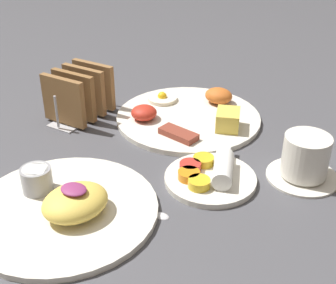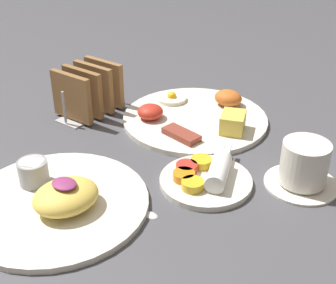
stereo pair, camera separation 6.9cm
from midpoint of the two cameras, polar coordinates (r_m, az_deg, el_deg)
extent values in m
plane|color=#47474C|center=(0.86, -3.70, -0.94)|extent=(3.00, 3.00, 0.00)
cylinder|color=silver|center=(0.96, 5.35, 2.80)|extent=(0.30, 0.30, 0.01)
cube|color=#E5C64C|center=(0.91, 10.06, 2.32)|extent=(0.06, 0.07, 0.04)
ellipsoid|color=#C66023|center=(1.01, 9.29, 5.28)|extent=(0.06, 0.05, 0.03)
cylinder|color=#F4EACC|center=(1.03, 2.39, 5.25)|extent=(0.06, 0.06, 0.01)
sphere|color=yellow|center=(1.02, 2.40, 5.56)|extent=(0.02, 0.02, 0.02)
ellipsoid|color=red|center=(0.94, -0.09, 3.66)|extent=(0.05, 0.05, 0.03)
cube|color=brown|center=(0.88, 3.87, 0.87)|extent=(0.08, 0.04, 0.01)
cylinder|color=silver|center=(0.77, 7.28, -4.75)|extent=(0.15, 0.15, 0.01)
cylinder|color=gold|center=(0.80, 6.54, -2.52)|extent=(0.04, 0.04, 0.01)
cylinder|color=red|center=(0.78, 4.94, -3.11)|extent=(0.04, 0.04, 0.01)
cylinder|color=orange|center=(0.76, 4.55, -4.21)|extent=(0.04, 0.04, 0.01)
cylinder|color=gold|center=(0.74, 5.69, -5.27)|extent=(0.04, 0.04, 0.01)
cylinder|color=white|center=(0.76, 8.79, -3.64)|extent=(0.06, 0.09, 0.03)
cube|color=silver|center=(0.82, 8.97, -1.07)|extent=(0.02, 0.05, 0.00)
cube|color=silver|center=(0.82, 9.80, -1.18)|extent=(0.02, 0.05, 0.00)
cylinder|color=silver|center=(0.73, -10.87, -7.49)|extent=(0.28, 0.28, 0.01)
ellipsoid|color=#EAC651|center=(0.70, -9.60, -6.65)|extent=(0.11, 0.12, 0.04)
ellipsoid|color=#8C3366|center=(0.69, -9.76, -5.11)|extent=(0.04, 0.03, 0.01)
cylinder|color=#99999E|center=(0.76, -13.64, -3.68)|extent=(0.05, 0.05, 0.04)
cylinder|color=white|center=(0.76, -13.78, -2.67)|extent=(0.04, 0.04, 0.01)
cube|color=#B7B7BC|center=(1.00, -7.50, 3.71)|extent=(0.06, 0.15, 0.01)
cube|color=brown|center=(0.95, -9.66, 5.41)|extent=(0.10, 0.01, 0.10)
cube|color=brown|center=(0.97, -8.34, 6.06)|extent=(0.10, 0.01, 0.10)
cube|color=olive|center=(0.99, -7.07, 6.68)|extent=(0.10, 0.01, 0.10)
cube|color=olive|center=(1.01, -5.85, 7.27)|extent=(0.10, 0.01, 0.10)
cylinder|color=#B7B7BC|center=(0.94, -10.53, 4.15)|extent=(0.01, 0.01, 0.07)
cylinder|color=#B7B7BC|center=(1.04, -5.00, 6.93)|extent=(0.01, 0.01, 0.07)
cylinder|color=silver|center=(0.80, 18.29, -4.81)|extent=(0.12, 0.12, 0.01)
cylinder|color=silver|center=(0.78, 18.74, -2.47)|extent=(0.08, 0.08, 0.07)
cylinder|color=#381E0F|center=(0.77, 19.09, -0.58)|extent=(0.06, 0.06, 0.01)
cube|color=silver|center=(0.73, -3.60, -7.13)|extent=(0.11, 0.01, 0.00)
ellipsoid|color=silver|center=(0.70, 0.73, -8.80)|extent=(0.02, 0.02, 0.01)
camera|label=1|loc=(0.03, -87.61, 1.38)|focal=50.00mm
camera|label=2|loc=(0.03, 92.39, -1.38)|focal=50.00mm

